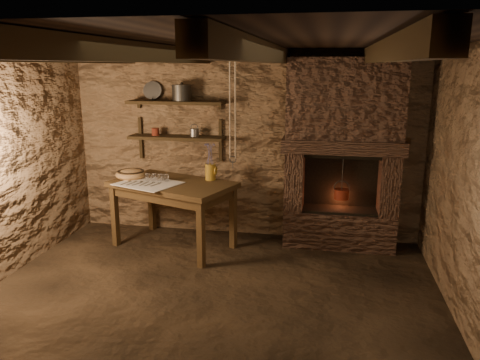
% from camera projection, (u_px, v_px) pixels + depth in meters
% --- Properties ---
extents(floor, '(4.50, 4.50, 0.00)m').
position_uv_depth(floor, '(206.00, 304.00, 4.44)').
color(floor, black).
rests_on(floor, ground).
extents(back_wall, '(4.50, 0.04, 2.40)m').
position_uv_depth(back_wall, '(244.00, 145.00, 6.06)').
color(back_wall, brown).
rests_on(back_wall, floor).
extents(front_wall, '(4.50, 0.04, 2.40)m').
position_uv_depth(front_wall, '(96.00, 280.00, 2.25)').
color(front_wall, brown).
rests_on(front_wall, floor).
extents(right_wall, '(0.04, 4.00, 2.40)m').
position_uv_depth(right_wall, '(475.00, 194.00, 3.75)').
color(right_wall, brown).
rests_on(right_wall, floor).
extents(ceiling, '(4.50, 4.00, 0.04)m').
position_uv_depth(ceiling, '(201.00, 41.00, 3.87)').
color(ceiling, black).
rests_on(ceiling, back_wall).
extents(beam_far_left, '(0.14, 3.95, 0.16)m').
position_uv_depth(beam_far_left, '(38.00, 53.00, 4.16)').
color(beam_far_left, black).
rests_on(beam_far_left, ceiling).
extents(beam_mid_left, '(0.14, 3.95, 0.16)m').
position_uv_depth(beam_mid_left, '(144.00, 53.00, 3.98)').
color(beam_mid_left, black).
rests_on(beam_mid_left, ceiling).
extents(beam_mid_right, '(0.14, 3.95, 0.16)m').
position_uv_depth(beam_mid_right, '(261.00, 52.00, 3.80)').
color(beam_mid_right, black).
rests_on(beam_mid_right, ceiling).
extents(beam_far_right, '(0.14, 3.95, 0.16)m').
position_uv_depth(beam_far_right, '(388.00, 51.00, 3.62)').
color(beam_far_right, black).
rests_on(beam_far_right, ceiling).
extents(shelf_lower, '(1.25, 0.30, 0.04)m').
position_uv_depth(shelf_lower, '(177.00, 138.00, 6.04)').
color(shelf_lower, black).
rests_on(shelf_lower, back_wall).
extents(shelf_upper, '(1.25, 0.30, 0.04)m').
position_uv_depth(shelf_upper, '(176.00, 102.00, 5.93)').
color(shelf_upper, black).
rests_on(shelf_upper, back_wall).
extents(hearth, '(1.43, 0.51, 2.30)m').
position_uv_depth(hearth, '(343.00, 149.00, 5.61)').
color(hearth, '#38241C').
rests_on(hearth, floor).
extents(work_table, '(1.65, 1.27, 0.83)m').
position_uv_depth(work_table, '(174.00, 212.00, 5.76)').
color(work_table, '#372613').
rests_on(work_table, floor).
extents(linen_cloth, '(0.85, 0.77, 0.01)m').
position_uv_depth(linen_cloth, '(148.00, 183.00, 5.59)').
color(linen_cloth, beige).
rests_on(linen_cloth, work_table).
extents(pewter_cutlery_row, '(0.62, 0.42, 0.01)m').
position_uv_depth(pewter_cutlery_row, '(147.00, 183.00, 5.57)').
color(pewter_cutlery_row, gray).
rests_on(pewter_cutlery_row, linen_cloth).
extents(drinking_glasses, '(0.22, 0.07, 0.09)m').
position_uv_depth(drinking_glasses, '(154.00, 177.00, 5.70)').
color(drinking_glasses, white).
rests_on(drinking_glasses, linen_cloth).
extents(stoneware_jug, '(0.14, 0.13, 0.46)m').
position_uv_depth(stoneware_jug, '(211.00, 164.00, 5.74)').
color(stoneware_jug, '#A4791F').
rests_on(stoneware_jug, work_table).
extents(wooden_bowl, '(0.50, 0.50, 0.14)m').
position_uv_depth(wooden_bowl, '(131.00, 175.00, 5.87)').
color(wooden_bowl, '#9F7444').
rests_on(wooden_bowl, work_table).
extents(iron_stockpot, '(0.28, 0.28, 0.18)m').
position_uv_depth(iron_stockpot, '(182.00, 94.00, 5.89)').
color(iron_stockpot, '#292724').
rests_on(iron_stockpot, shelf_upper).
extents(tin_pan, '(0.25, 0.13, 0.24)m').
position_uv_depth(tin_pan, '(153.00, 91.00, 6.06)').
color(tin_pan, gray).
rests_on(tin_pan, shelf_upper).
extents(small_kettle, '(0.17, 0.14, 0.16)m').
position_uv_depth(small_kettle, '(194.00, 133.00, 5.98)').
color(small_kettle, gray).
rests_on(small_kettle, shelf_lower).
extents(rusty_tin, '(0.12, 0.12, 0.10)m').
position_uv_depth(rusty_tin, '(155.00, 132.00, 6.08)').
color(rusty_tin, maroon).
rests_on(rusty_tin, shelf_lower).
extents(red_pot, '(0.23, 0.23, 0.54)m').
position_uv_depth(red_pot, '(341.00, 193.00, 5.69)').
color(red_pot, maroon).
rests_on(red_pot, hearth).
extents(hanging_ropes, '(0.08, 0.08, 1.20)m').
position_uv_depth(hanging_ropes, '(233.00, 104.00, 5.01)').
color(hanging_ropes, '#C6AD8B').
rests_on(hanging_ropes, ceiling).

